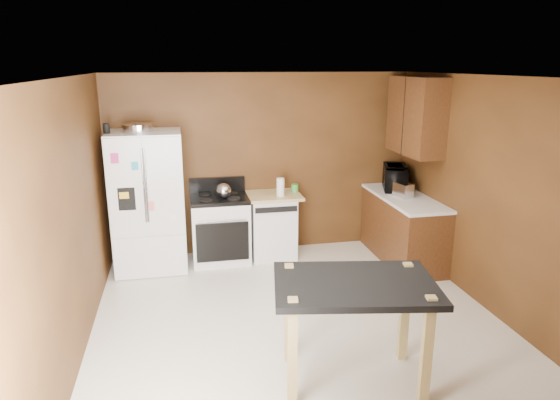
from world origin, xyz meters
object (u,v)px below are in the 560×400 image
object	(u,v)px
roasting_pan	(138,128)
pen_cup	(106,128)
paper_towel	(280,187)
green_canister	(295,188)
gas_range	(220,228)
refrigerator	(148,202)
kettle	(224,191)
toaster	(403,190)
island	(354,297)
dishwasher	(272,225)
microwave	(395,179)

from	to	relation	value
roasting_pan	pen_cup	distance (m)	0.38
paper_towel	green_canister	size ratio (longest dim) A/B	2.30
pen_cup	gas_range	size ratio (longest dim) A/B	0.11
roasting_pan	refrigerator	distance (m)	0.95
refrigerator	pen_cup	bearing A→B (deg)	-169.21
kettle	gas_range	bearing A→B (deg)	123.43
kettle	toaster	bearing A→B (deg)	-9.80
kettle	pen_cup	bearing A→B (deg)	-177.76
pen_cup	paper_towel	distance (m)	2.31
kettle	refrigerator	world-z (taller)	refrigerator
pen_cup	island	size ratio (longest dim) A/B	0.08
refrigerator	toaster	bearing A→B (deg)	-7.41
island	toaster	bearing A→B (deg)	57.51
kettle	dishwasher	distance (m)	0.87
toaster	gas_range	distance (m)	2.51
kettle	microwave	world-z (taller)	microwave
dishwasher	island	bearing A→B (deg)	-87.55
roasting_pan	microwave	xyz separation A→B (m)	(3.43, -0.06, -0.79)
pen_cup	island	distance (m)	3.70
roasting_pan	microwave	size ratio (longest dim) A/B	0.68
toaster	microwave	distance (m)	0.41
kettle	dishwasher	xyz separation A→B (m)	(0.66, 0.11, -0.55)
gas_range	island	world-z (taller)	gas_range
pen_cup	toaster	size ratio (longest dim) A/B	0.47
paper_towel	refrigerator	size ratio (longest dim) A/B	0.14
roasting_pan	kettle	xyz separation A→B (m)	(1.03, -0.05, -0.85)
island	green_canister	bearing A→B (deg)	86.02
roasting_pan	kettle	world-z (taller)	roasting_pan
dishwasher	green_canister	bearing A→B (deg)	10.92
microwave	gas_range	size ratio (longest dim) A/B	0.51
roasting_pan	toaster	distance (m)	3.51
kettle	island	xyz separation A→B (m)	(0.79, -2.84, -0.22)
paper_towel	dishwasher	size ratio (longest dim) A/B	0.28
microwave	gas_range	distance (m)	2.53
green_canister	dishwasher	xyz separation A→B (m)	(-0.34, -0.06, -0.49)
paper_towel	roasting_pan	bearing A→B (deg)	178.24
island	microwave	bearing A→B (deg)	60.45
refrigerator	gas_range	xyz separation A→B (m)	(0.91, 0.06, -0.44)
microwave	paper_towel	bearing A→B (deg)	108.70
microwave	green_canister	bearing A→B (deg)	101.42
island	pen_cup	bearing A→B (deg)	128.01
gas_range	refrigerator	bearing A→B (deg)	-176.19
island	paper_towel	bearing A→B (deg)	90.59
kettle	island	distance (m)	2.96
green_canister	refrigerator	size ratio (longest dim) A/B	0.06
paper_towel	toaster	xyz separation A→B (m)	(1.58, -0.40, -0.02)
paper_towel	gas_range	bearing A→B (deg)	173.76
roasting_pan	gas_range	size ratio (longest dim) A/B	0.34
dishwasher	refrigerator	bearing A→B (deg)	-177.02
green_canister	refrigerator	bearing A→B (deg)	-175.64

